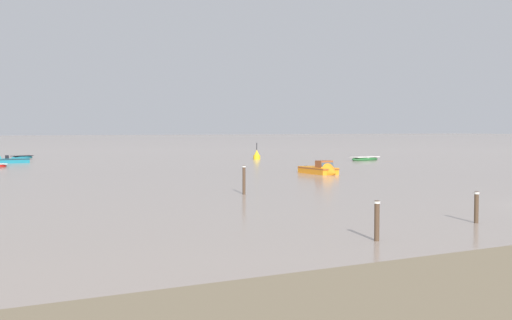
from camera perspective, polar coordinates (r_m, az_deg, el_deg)
motorboat_moored_0 at (r=78.76m, az=-21.24°, el=-0.13°), size 4.34×1.90×1.44m
rowboat_moored_0 at (r=91.70m, az=-20.00°, el=0.24°), size 3.29×2.30×0.49m
rowboat_moored_1 at (r=81.37m, az=9.62°, el=0.10°), size 4.33×1.89×0.66m
motorboat_moored_2 at (r=55.90m, az=5.92°, el=-0.98°), size 1.72×4.78×1.79m
channel_buoy at (r=82.89m, az=0.07°, el=0.38°), size 0.90×0.90×2.30m
mooring_post_near at (r=28.32m, az=18.93°, el=-4.03°), size 0.22×0.22×1.45m
mooring_post_left at (r=38.45m, az=-1.07°, el=-1.84°), size 0.22×0.22×1.91m
mooring_post_right at (r=22.92m, az=10.65°, el=-5.38°), size 0.22×0.22×1.57m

